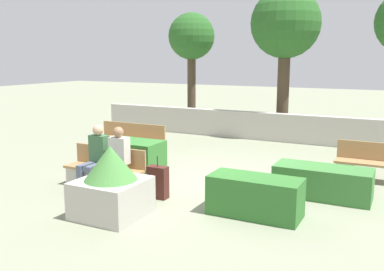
{
  "coord_description": "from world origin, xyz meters",
  "views": [
    {
      "loc": [
        3.84,
        -8.01,
        2.65
      ],
      "look_at": [
        -0.49,
        0.5,
        0.9
      ],
      "focal_mm": 40.0,
      "sensor_mm": 36.0,
      "label": 1
    }
  ],
  "objects_px": {
    "bench_right_side": "(383,168)",
    "tree_center_left": "(286,26)",
    "suitcase": "(158,182)",
    "bench_front": "(105,173)",
    "person_seated_woman": "(116,157)",
    "tree_leftmost": "(192,39)",
    "bench_left_side": "(130,142)",
    "person_seated_man": "(96,154)",
    "planter_corner_left": "(111,184)"
  },
  "relations": [
    {
      "from": "bench_left_side",
      "to": "tree_leftmost",
      "type": "distance_m",
      "value": 5.91
    },
    {
      "from": "person_seated_woman",
      "to": "bench_right_side",
      "type": "bearing_deg",
      "value": 33.74
    },
    {
      "from": "suitcase",
      "to": "tree_center_left",
      "type": "distance_m",
      "value": 8.18
    },
    {
      "from": "bench_right_side",
      "to": "person_seated_woman",
      "type": "relative_size",
      "value": 1.52
    },
    {
      "from": "person_seated_woman",
      "to": "planter_corner_left",
      "type": "xyz_separation_m",
      "value": [
        0.72,
        -1.09,
        -0.16
      ]
    },
    {
      "from": "bench_left_side",
      "to": "person_seated_woman",
      "type": "relative_size",
      "value": 1.58
    },
    {
      "from": "bench_front",
      "to": "bench_right_side",
      "type": "height_order",
      "value": "same"
    },
    {
      "from": "person_seated_man",
      "to": "suitcase",
      "type": "bearing_deg",
      "value": 2.18
    },
    {
      "from": "bench_front",
      "to": "person_seated_man",
      "type": "relative_size",
      "value": 1.34
    },
    {
      "from": "bench_right_side",
      "to": "tree_center_left",
      "type": "bearing_deg",
      "value": 116.58
    },
    {
      "from": "person_seated_man",
      "to": "tree_leftmost",
      "type": "bearing_deg",
      "value": 103.46
    },
    {
      "from": "tree_center_left",
      "to": "bench_left_side",
      "type": "bearing_deg",
      "value": -124.58
    },
    {
      "from": "bench_right_side",
      "to": "person_seated_woman",
      "type": "bearing_deg",
      "value": -157.53
    },
    {
      "from": "bench_front",
      "to": "bench_left_side",
      "type": "xyz_separation_m",
      "value": [
        -1.4,
        2.89,
        0.01
      ]
    },
    {
      "from": "bench_left_side",
      "to": "person_seated_woman",
      "type": "distance_m",
      "value": 3.54
    },
    {
      "from": "bench_front",
      "to": "planter_corner_left",
      "type": "relative_size",
      "value": 1.44
    },
    {
      "from": "person_seated_woman",
      "to": "tree_leftmost",
      "type": "relative_size",
      "value": 0.3
    },
    {
      "from": "person_seated_man",
      "to": "person_seated_woman",
      "type": "xyz_separation_m",
      "value": [
        0.5,
        -0.0,
        -0.0
      ]
    },
    {
      "from": "person_seated_man",
      "to": "planter_corner_left",
      "type": "xyz_separation_m",
      "value": [
        1.22,
        -1.09,
        -0.16
      ]
    },
    {
      "from": "bench_front",
      "to": "suitcase",
      "type": "distance_m",
      "value": 1.33
    },
    {
      "from": "tree_center_left",
      "to": "suitcase",
      "type": "bearing_deg",
      "value": -92.76
    },
    {
      "from": "suitcase",
      "to": "tree_center_left",
      "type": "xyz_separation_m",
      "value": [
        0.36,
        7.45,
        3.35
      ]
    },
    {
      "from": "person_seated_woman",
      "to": "suitcase",
      "type": "distance_m",
      "value": 1.01
    },
    {
      "from": "planter_corner_left",
      "to": "tree_leftmost",
      "type": "height_order",
      "value": "tree_leftmost"
    },
    {
      "from": "tree_center_left",
      "to": "person_seated_woman",
      "type": "bearing_deg",
      "value": -99.73
    },
    {
      "from": "bench_right_side",
      "to": "planter_corner_left",
      "type": "xyz_separation_m",
      "value": [
        -3.97,
        -4.22,
        0.23
      ]
    },
    {
      "from": "suitcase",
      "to": "person_seated_woman",
      "type": "bearing_deg",
      "value": -176.59
    },
    {
      "from": "person_seated_woman",
      "to": "person_seated_man",
      "type": "bearing_deg",
      "value": 179.9
    },
    {
      "from": "bench_front",
      "to": "person_seated_woman",
      "type": "bearing_deg",
      "value": -18.78
    },
    {
      "from": "planter_corner_left",
      "to": "tree_leftmost",
      "type": "bearing_deg",
      "value": 108.97
    },
    {
      "from": "planter_corner_left",
      "to": "tree_center_left",
      "type": "bearing_deg",
      "value": 86.19
    },
    {
      "from": "person_seated_woman",
      "to": "tree_leftmost",
      "type": "bearing_deg",
      "value": 106.79
    },
    {
      "from": "bench_right_side",
      "to": "person_seated_man",
      "type": "height_order",
      "value": "person_seated_man"
    },
    {
      "from": "bench_front",
      "to": "tree_center_left",
      "type": "distance_m",
      "value": 8.27
    },
    {
      "from": "person_seated_man",
      "to": "planter_corner_left",
      "type": "relative_size",
      "value": 1.08
    },
    {
      "from": "bench_right_side",
      "to": "person_seated_man",
      "type": "xyz_separation_m",
      "value": [
        -5.19,
        -3.13,
        0.4
      ]
    },
    {
      "from": "tree_leftmost",
      "to": "person_seated_woman",
      "type": "bearing_deg",
      "value": -73.21
    },
    {
      "from": "bench_left_side",
      "to": "person_seated_man",
      "type": "distance_m",
      "value": 3.31
    },
    {
      "from": "bench_right_side",
      "to": "person_seated_man",
      "type": "relative_size",
      "value": 1.51
    },
    {
      "from": "person_seated_woman",
      "to": "suitcase",
      "type": "xyz_separation_m",
      "value": [
        0.93,
        0.06,
        -0.4
      ]
    },
    {
      "from": "bench_front",
      "to": "suitcase",
      "type": "bearing_deg",
      "value": -3.51
    },
    {
      "from": "person_seated_woman",
      "to": "planter_corner_left",
      "type": "distance_m",
      "value": 1.32
    },
    {
      "from": "planter_corner_left",
      "to": "tree_center_left",
      "type": "xyz_separation_m",
      "value": [
        0.57,
        8.6,
        3.1
      ]
    },
    {
      "from": "suitcase",
      "to": "tree_center_left",
      "type": "relative_size",
      "value": 0.17
    },
    {
      "from": "bench_left_side",
      "to": "planter_corner_left",
      "type": "relative_size",
      "value": 1.7
    },
    {
      "from": "bench_left_side",
      "to": "bench_right_side",
      "type": "height_order",
      "value": "same"
    },
    {
      "from": "bench_right_side",
      "to": "suitcase",
      "type": "height_order",
      "value": "bench_right_side"
    },
    {
      "from": "person_seated_woman",
      "to": "suitcase",
      "type": "height_order",
      "value": "person_seated_woman"
    },
    {
      "from": "suitcase",
      "to": "tree_center_left",
      "type": "bearing_deg",
      "value": 87.24
    },
    {
      "from": "bench_left_side",
      "to": "suitcase",
      "type": "bearing_deg",
      "value": -54.65
    }
  ]
}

